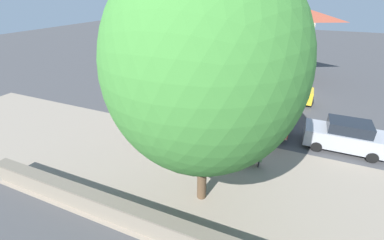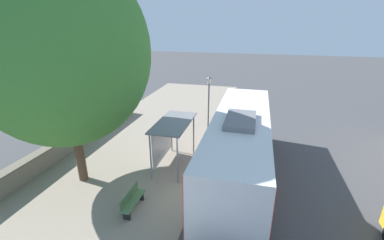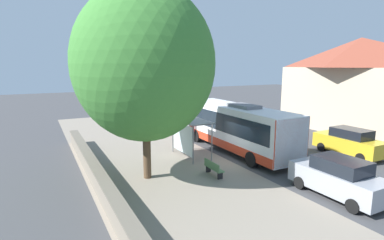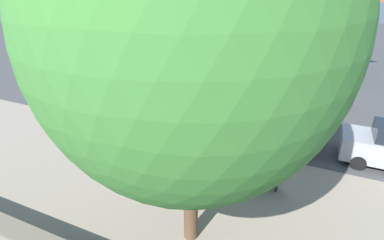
% 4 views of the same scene
% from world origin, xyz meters
% --- Properties ---
extents(ground_plane, '(120.00, 120.00, 0.00)m').
position_xyz_m(ground_plane, '(0.00, 0.00, 0.00)').
color(ground_plane, '#424244').
rests_on(ground_plane, ground).
extents(sidewalk_plaza, '(9.00, 44.00, 0.02)m').
position_xyz_m(sidewalk_plaza, '(-4.50, 0.00, 0.01)').
color(sidewalk_plaza, gray).
rests_on(sidewalk_plaza, ground).
extents(stone_wall, '(0.60, 20.00, 1.07)m').
position_xyz_m(stone_wall, '(-8.55, 0.00, 0.54)').
color(stone_wall, slate).
rests_on(stone_wall, ground).
extents(bus, '(2.72, 10.78, 3.58)m').
position_xyz_m(bus, '(1.75, 1.99, 1.85)').
color(bus, white).
rests_on(bus, ground).
extents(bus_shelter, '(1.68, 3.49, 2.60)m').
position_xyz_m(bus_shelter, '(-1.92, 2.41, 2.15)').
color(bus_shelter, slate).
rests_on(bus_shelter, ground).
extents(pedestrian, '(0.34, 0.24, 1.80)m').
position_xyz_m(pedestrian, '(0.14, 5.88, 1.07)').
color(pedestrian, '#2D3347').
rests_on(pedestrian, ground).
extents(bench, '(0.40, 1.59, 0.88)m').
position_xyz_m(bench, '(-2.36, -1.50, 0.47)').
color(bench, '#4C7247').
rests_on(bench, ground).
extents(street_lamp_near, '(0.28, 0.28, 4.13)m').
position_xyz_m(street_lamp_near, '(-0.80, 7.24, 2.46)').
color(street_lamp_near, '#4C4C51').
rests_on(street_lamp_near, ground).
extents(shade_tree, '(7.48, 7.48, 10.45)m').
position_xyz_m(shade_tree, '(-5.81, -0.05, 6.32)').
color(shade_tree, brown).
rests_on(shade_tree, ground).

